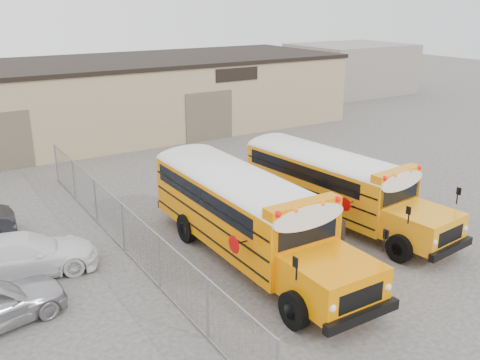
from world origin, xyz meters
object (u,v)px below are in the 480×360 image
tarp_bundle (326,229)px  car_white (23,255)px  school_bus_left (168,163)px  school_bus_right (245,150)px

tarp_bundle → car_white: size_ratio=0.34×
car_white → school_bus_left: bearing=-52.6°
tarp_bundle → car_white: (-9.20, 3.76, -0.14)m
school_bus_left → tarp_bundle: bearing=-70.6°
school_bus_left → school_bus_right: school_bus_left is taller
school_bus_right → car_white: school_bus_right is taller
school_bus_left → tarp_bundle: size_ratio=6.45×
school_bus_left → school_bus_right: (4.15, 0.42, -0.13)m
school_bus_right → tarp_bundle: 7.88m
school_bus_left → tarp_bundle: school_bus_left is taller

